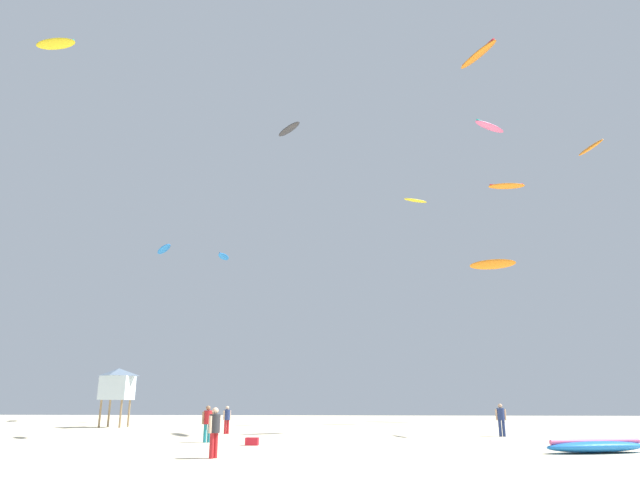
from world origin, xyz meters
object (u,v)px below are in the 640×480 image
object	(u,v)px
person_midground	(227,417)
kite_aloft_8	(591,148)
person_foreground	(214,428)
kite_aloft_1	(56,44)
kite_aloft_5	(415,201)
kite_aloft_9	(164,249)
kite_aloft_6	(224,257)
kite_aloft_3	(493,264)
kite_aloft_4	(490,127)
cooler_box	(252,441)
person_right	(208,421)
person_left	(501,417)
kite_grounded_near	(596,446)
kite_aloft_2	(478,55)
lifeguard_tower	(118,384)
kite_aloft_0	(289,129)
kite_aloft_7	(507,186)

from	to	relation	value
person_midground	kite_aloft_8	world-z (taller)	kite_aloft_8
person_foreground	kite_aloft_1	distance (m)	31.41
kite_aloft_5	kite_aloft_9	distance (m)	26.23
kite_aloft_1	kite_aloft_6	size ratio (longest dim) A/B	1.22
kite_aloft_3	kite_aloft_8	size ratio (longest dim) A/B	1.85
kite_aloft_4	kite_aloft_5	bearing A→B (deg)	109.46
person_foreground	cooler_box	xyz separation A→B (m)	(0.30, 5.66, -0.80)
person_right	kite_aloft_4	distance (m)	26.99
person_left	cooler_box	size ratio (longest dim) A/B	3.03
person_foreground	kite_aloft_4	distance (m)	29.05
person_foreground	cooler_box	bearing A→B (deg)	115.20
kite_aloft_8	kite_aloft_9	world-z (taller)	kite_aloft_8
kite_aloft_9	person_midground	bearing A→B (deg)	-59.99
person_left	cooler_box	world-z (taller)	person_left
kite_aloft_4	person_right	bearing A→B (deg)	-151.49
kite_grounded_near	kite_aloft_2	distance (m)	28.47
person_right	kite_aloft_9	bearing A→B (deg)	172.72
cooler_box	kite_aloft_6	xyz separation A→B (m)	(-8.03, 26.23, 15.09)
kite_aloft_6	kite_aloft_9	xyz separation A→B (m)	(-6.98, 2.83, 1.62)
lifeguard_tower	kite_aloft_3	xyz separation A→B (m)	(31.05, 12.78, 11.61)
kite_aloft_3	kite_aloft_8	distance (m)	20.63
kite_aloft_1	kite_aloft_8	distance (m)	36.45
kite_aloft_8	person_midground	bearing A→B (deg)	179.98
kite_aloft_0	kite_aloft_4	bearing A→B (deg)	18.04
kite_aloft_5	kite_aloft_7	distance (m)	8.73
kite_aloft_0	person_foreground	bearing A→B (deg)	-94.49
kite_aloft_5	kite_aloft_6	distance (m)	19.06
kite_aloft_8	lifeguard_tower	bearing A→B (deg)	166.95
lifeguard_tower	cooler_box	bearing A→B (deg)	-50.79
kite_aloft_1	kite_aloft_8	bearing A→B (deg)	2.81
kite_grounded_near	kite_aloft_3	world-z (taller)	kite_aloft_3
person_right	kite_grounded_near	bearing A→B (deg)	42.58
person_midground	kite_aloft_0	size ratio (longest dim) A/B	0.69
kite_aloft_6	kite_aloft_9	size ratio (longest dim) A/B	0.59
kite_aloft_9	kite_aloft_8	bearing A→B (deg)	-30.84
kite_aloft_1	kite_aloft_6	distance (m)	23.49
kite_aloft_0	kite_aloft_9	size ratio (longest dim) A/B	0.55
lifeguard_tower	kite_aloft_5	size ratio (longest dim) A/B	1.73
person_right	kite_aloft_5	size ratio (longest dim) A/B	0.68
person_midground	person_right	bearing A→B (deg)	-40.24
person_midground	person_left	distance (m)	15.43
kite_grounded_near	kite_aloft_4	size ratio (longest dim) A/B	1.51
cooler_box	kite_aloft_1	size ratio (longest dim) A/B	0.19
person_right	cooler_box	size ratio (longest dim) A/B	2.93
kite_aloft_5	kite_aloft_9	xyz separation A→B (m)	(-25.15, 7.13, -2.17)
person_right	kite_aloft_2	bearing A→B (deg)	85.73
kite_aloft_4	kite_aloft_6	distance (m)	27.68
kite_aloft_0	kite_aloft_6	bearing A→B (deg)	113.24
kite_aloft_0	kite_aloft_6	distance (m)	22.13
person_foreground	kite_grounded_near	bearing A→B (deg)	39.68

